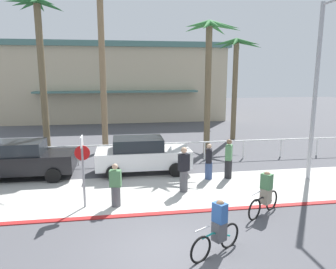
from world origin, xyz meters
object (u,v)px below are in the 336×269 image
object	(u,v)px
palm_tree_3	(209,52)
palm_tree_4	(236,66)
car_white_2	(142,155)
pedestrian_2	(116,187)
car_black_1	(22,159)
cyclist_black_1	(265,194)
stop_sign_bike_lane	(83,161)
palm_tree_2	(101,25)
pedestrian_3	(229,160)
pedestrian_0	(209,163)
streetlight_curb	(320,82)
palm_tree_1	(39,40)
cyclist_teal_0	(218,229)
pedestrian_1	(184,171)

from	to	relation	value
palm_tree_3	palm_tree_4	distance (m)	4.66
car_white_2	pedestrian_2	bearing A→B (deg)	-107.73
car_black_1	cyclist_black_1	size ratio (longest dim) A/B	2.88
stop_sign_bike_lane	cyclist_black_1	size ratio (longest dim) A/B	1.68
palm_tree_2	car_white_2	size ratio (longest dim) A/B	2.26
stop_sign_bike_lane	pedestrian_3	size ratio (longest dim) A/B	1.42
pedestrian_3	pedestrian_2	bearing A→B (deg)	-154.81
palm_tree_2	cyclist_black_1	size ratio (longest dim) A/B	6.52
pedestrian_0	car_black_1	bearing A→B (deg)	170.03
streetlight_curb	stop_sign_bike_lane	bearing A→B (deg)	-171.64
palm_tree_1	cyclist_black_1	world-z (taller)	palm_tree_1
streetlight_curb	cyclist_teal_0	size ratio (longest dim) A/B	4.69
car_white_2	cyclist_teal_0	distance (m)	7.34
pedestrian_1	pedestrian_3	size ratio (longest dim) A/B	1.01
cyclist_black_1	pedestrian_3	size ratio (longest dim) A/B	0.85
palm_tree_4	palm_tree_1	bearing A→B (deg)	-166.11
palm_tree_2	pedestrian_1	bearing A→B (deg)	-65.62
palm_tree_3	car_white_2	bearing A→B (deg)	-141.55
pedestrian_2	streetlight_curb	bearing A→B (deg)	10.06
palm_tree_2	car_white_2	world-z (taller)	palm_tree_2
stop_sign_bike_lane	cyclist_teal_0	distance (m)	5.22
pedestrian_2	pedestrian_3	bearing A→B (deg)	25.19
pedestrian_0	palm_tree_2	bearing A→B (deg)	128.03
cyclist_black_1	pedestrian_0	bearing A→B (deg)	103.60
palm_tree_2	pedestrian_3	bearing A→B (deg)	-47.18
pedestrian_0	pedestrian_3	bearing A→B (deg)	-1.49
car_white_2	pedestrian_0	world-z (taller)	car_white_2
palm_tree_4	car_white_2	world-z (taller)	palm_tree_4
pedestrian_1	pedestrian_2	xyz separation A→B (m)	(-2.65, -1.03, -0.13)
car_black_1	pedestrian_2	bearing A→B (deg)	-42.38
streetlight_curb	palm_tree_1	distance (m)	13.94
stop_sign_bike_lane	car_black_1	distance (m)	4.87
palm_tree_3	cyclist_teal_0	distance (m)	11.90
palm_tree_1	car_black_1	distance (m)	6.67
cyclist_black_1	palm_tree_3	bearing A→B (deg)	87.71
cyclist_black_1	pedestrian_2	world-z (taller)	pedestrian_2
palm_tree_2	car_black_1	bearing A→B (deg)	-126.73
pedestrian_2	pedestrian_1	bearing A→B (deg)	21.25
stop_sign_bike_lane	palm_tree_3	world-z (taller)	palm_tree_3
cyclist_teal_0	palm_tree_2	bearing A→B (deg)	105.85
palm_tree_2	pedestrian_3	distance (m)	10.54
palm_tree_3	cyclist_black_1	xyz separation A→B (m)	(-0.33, -8.35, -5.13)
stop_sign_bike_lane	pedestrian_1	bearing A→B (deg)	13.99
palm_tree_1	car_black_1	bearing A→B (deg)	-94.03
cyclist_black_1	pedestrian_0	xyz separation A→B (m)	(-0.89, 3.69, 0.05)
car_white_2	cyclist_black_1	distance (m)	6.34
pedestrian_3	palm_tree_2	bearing A→B (deg)	132.82
palm_tree_3	car_white_2	distance (m)	7.17
streetlight_curb	pedestrian_0	world-z (taller)	streetlight_curb
palm_tree_4	streetlight_curb	bearing A→B (deg)	-88.36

